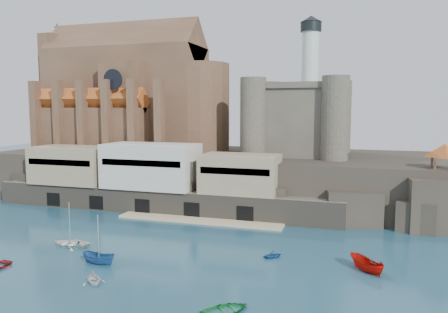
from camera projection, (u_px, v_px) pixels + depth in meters
ground at (140, 252)px, 60.73m from camera, size 300.00×300.00×0.00m
promontory at (224, 175)px, 97.56m from camera, size 100.00×36.00×10.00m
quay at (150, 180)px, 84.98m from camera, size 70.00×12.00×13.05m
church at (132, 99)px, 105.18m from camera, size 47.00×25.93×30.51m
castle_keep at (299, 116)px, 92.84m from camera, size 21.20×21.20×29.30m
rock_outcrop at (442, 205)px, 72.22m from camera, size 14.50×10.50×8.70m
pavilion at (444, 152)px, 71.41m from camera, size 6.40×6.40×5.40m
boat_1 at (94, 283)px, 49.91m from camera, size 3.26×3.29×3.34m
boat_2 at (99, 264)px, 56.14m from camera, size 2.06×2.02×4.86m
boat_3 at (226, 312)px, 42.86m from camera, size 3.24×3.24×4.97m
boat_5 at (366, 271)px, 53.56m from camera, size 2.84×2.84×5.26m
boat_6 at (71, 245)px, 63.58m from camera, size 1.39×4.16×5.75m
boat_7 at (272, 258)px, 58.34m from camera, size 2.58×2.69×2.69m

